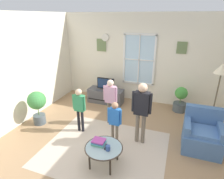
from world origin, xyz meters
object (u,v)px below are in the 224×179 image
cup (108,148)px  book_stack (99,142)px  person_blue_shirt (115,119)px  potted_plant_corner (37,104)px  coffee_table (104,148)px  person_pink_shirt (110,97)px  television (106,84)px  person_green_shirt (79,105)px  floor_lamp (221,76)px  person_black_shirt (142,107)px  remote_near_books (106,147)px  potted_plant_by_window (180,99)px  tv_stand (106,96)px  armchair (202,135)px

cup → book_stack: bearing=155.7°
cup → person_blue_shirt: 0.73m
person_blue_shirt → potted_plant_corner: person_blue_shirt is taller
coffee_table → person_pink_shirt: person_pink_shirt is taller
potted_plant_corner → coffee_table: bearing=-20.3°
person_blue_shirt → television: bearing=116.9°
person_green_shirt → floor_lamp: (2.97, 0.91, 0.77)m
person_pink_shirt → book_stack: bearing=-78.5°
person_pink_shirt → floor_lamp: 2.53m
person_green_shirt → person_black_shirt: (1.47, 0.07, 0.19)m
potted_plant_corner → remote_near_books: bearing=-19.7°
person_blue_shirt → person_green_shirt: bearing=167.2°
potted_plant_by_window → potted_plant_corner: 4.02m
person_green_shirt → person_black_shirt: 1.48m
book_stack → person_blue_shirt: person_blue_shirt is taller
person_green_shirt → person_pink_shirt: person_pink_shirt is taller
person_pink_shirt → coffee_table: bearing=-74.3°
coffee_table → book_stack: (-0.12, 0.05, 0.07)m
tv_stand → television: television is taller
book_stack → remote_near_books: size_ratio=1.87×
person_pink_shirt → floor_lamp: floor_lamp is taller
remote_near_books → person_pink_shirt: (-0.45, 1.45, 0.35)m
person_blue_shirt → floor_lamp: size_ratio=0.59×
coffee_table → remote_near_books: remote_near_books is taller
book_stack → person_pink_shirt: size_ratio=0.21×
book_stack → potted_plant_by_window: potted_plant_by_window is taller
person_black_shirt → floor_lamp: 1.82m
armchair → floor_lamp: bearing=69.2°
cup → person_pink_shirt: 1.62m
tv_stand → coffee_table: 2.83m
potted_plant_by_window → potted_plant_corner: (-3.47, -2.02, 0.18)m
television → armchair: bearing=-27.4°
floor_lamp → armchair: bearing=-110.8°
coffee_table → floor_lamp: floor_lamp is taller
television → remote_near_books: television is taller
tv_stand → potted_plant_corner: bearing=-122.4°
tv_stand → floor_lamp: bearing=-16.0°
book_stack → potted_plant_by_window: size_ratio=0.34×
armchair → potted_plant_corner: (-3.95, -0.38, 0.24)m
television → armchair: armchair is taller
television → coffee_table: bearing=-68.9°
book_stack → potted_plant_by_window: (1.41, 2.77, -0.07)m
potted_plant_corner → person_pink_shirt: bearing=20.2°
person_black_shirt → potted_plant_by_window: 2.12m
potted_plant_by_window → person_pink_shirt: bearing=-141.2°
book_stack → person_green_shirt: bearing=136.3°
remote_near_books → book_stack: bearing=165.3°
armchair → coffee_table: 2.13m
remote_near_books → cup: bearing=-44.8°
television → person_green_shirt: size_ratio=0.50×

